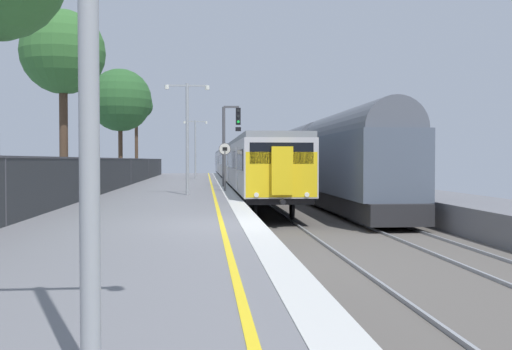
{
  "coord_description": "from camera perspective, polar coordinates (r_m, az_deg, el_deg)",
  "views": [
    {
      "loc": [
        -0.75,
        -14.21,
        1.57
      ],
      "look_at": [
        1.31,
        9.39,
        0.96
      ],
      "focal_mm": 41.07,
      "sensor_mm": 36.0,
      "label": 1
    }
  ],
  "objects": [
    {
      "name": "platform_lamp_far",
      "position": [
        48.74,
        -5.93,
        3.05
      ],
      "size": [
        2.0,
        0.2,
        4.85
      ],
      "color": "#93999E",
      "rests_on": "ground"
    },
    {
      "name": "commuter_train_at_platform",
      "position": [
        52.7,
        -1.9,
        1.15
      ],
      "size": [
        2.83,
        62.54,
        3.81
      ],
      "color": "#B7B7BC",
      "rests_on": "ground"
    },
    {
      "name": "background_tree_back",
      "position": [
        53.45,
        -11.46,
        6.77
      ],
      "size": [
        2.93,
        2.92,
        8.1
      ],
      "color": "#473323",
      "rests_on": "ground"
    },
    {
      "name": "signal_gantry",
      "position": [
        34.42,
        -2.69,
        3.81
      ],
      "size": [
        1.1,
        0.24,
        4.74
      ],
      "color": "#47474C",
      "rests_on": "ground"
    },
    {
      "name": "freight_train_adjacent_track",
      "position": [
        34.9,
        6.33,
        1.61
      ],
      "size": [
        2.6,
        28.96,
        4.84
      ],
      "color": "#232326",
      "rests_on": "ground"
    },
    {
      "name": "platform_back_fence",
      "position": [
        14.98,
        -23.26,
        -1.3
      ],
      "size": [
        0.07,
        99.0,
        1.67
      ],
      "color": "#282B2D",
      "rests_on": "ground"
    },
    {
      "name": "speed_limit_sign",
      "position": [
        29.55,
        -3.05,
        1.45
      ],
      "size": [
        0.59,
        0.08,
        2.42
      ],
      "color": "#59595B",
      "rests_on": "ground"
    },
    {
      "name": "platform_lamp_mid",
      "position": [
        26.44,
        -6.71,
        4.55
      ],
      "size": [
        2.0,
        0.2,
        4.99
      ],
      "color": "#93999E",
      "rests_on": "ground"
    },
    {
      "name": "background_tree_centre",
      "position": [
        30.76,
        -18.08,
        11.05
      ],
      "size": [
        4.11,
        4.11,
        8.92
      ],
      "color": "#473323",
      "rests_on": "ground"
    },
    {
      "name": "background_tree_right",
      "position": [
        45.9,
        -12.94,
        6.92
      ],
      "size": [
        4.74,
        4.74,
        8.48
      ],
      "color": "#473323",
      "rests_on": "ground"
    },
    {
      "name": "ground",
      "position": [
        14.78,
        8.41,
        -7.02
      ],
      "size": [
        17.4,
        110.0,
        1.21
      ],
      "color": "slate"
    }
  ]
}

